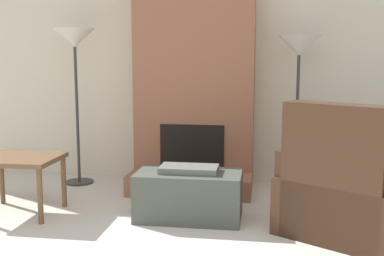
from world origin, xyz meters
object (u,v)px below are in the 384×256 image
(floor_lamp_left, at_px, (75,47))
(floor_lamp_right, at_px, (299,55))
(side_table, at_px, (18,164))
(ottoman, at_px, (189,194))
(armchair, at_px, (349,194))

(floor_lamp_left, height_order, floor_lamp_right, floor_lamp_left)
(side_table, height_order, floor_lamp_right, floor_lamp_right)
(ottoman, xyz_separation_m, side_table, (-1.45, -0.08, 0.22))
(floor_lamp_left, bearing_deg, armchair, -23.25)
(side_table, distance_m, floor_lamp_right, 2.74)
(ottoman, distance_m, side_table, 1.47)
(floor_lamp_left, bearing_deg, ottoman, -35.28)
(ottoman, bearing_deg, floor_lamp_left, 144.72)
(armchair, xyz_separation_m, floor_lamp_left, (-2.58, 1.11, 1.12))
(side_table, bearing_deg, armchair, -1.71)
(ottoman, bearing_deg, floor_lamp_right, 45.84)
(side_table, bearing_deg, ottoman, 3.27)
(ottoman, height_order, side_table, side_table)
(ottoman, distance_m, armchair, 1.26)
(floor_lamp_right, bearing_deg, side_table, -156.58)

